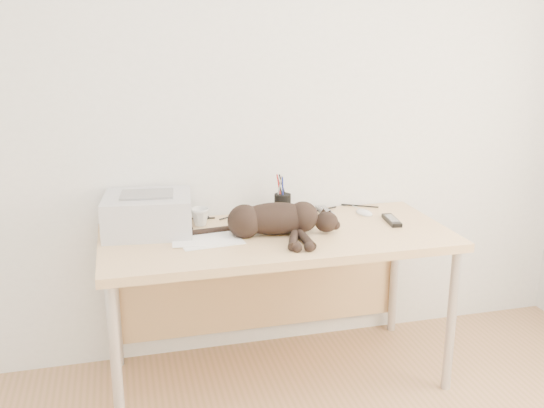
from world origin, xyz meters
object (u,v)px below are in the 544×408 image
object	(u,v)px
printer	(148,213)
cat	(272,221)
desk	(273,254)
pen_cup	(283,205)
mug	(200,217)
mouse	(364,211)

from	to	relation	value
printer	cat	xyz separation A→B (m)	(0.54, -0.18, -0.02)
desk	pen_cup	xyz separation A→B (m)	(0.09, 0.17, 0.19)
printer	mug	xyz separation A→B (m)	(0.24, 0.04, -0.05)
cat	mouse	xyz separation A→B (m)	(0.54, 0.20, -0.05)
desk	pen_cup	size ratio (longest dim) A/B	7.56
pen_cup	desk	bearing A→B (deg)	-118.83
pen_cup	mouse	distance (m)	0.42
printer	cat	size ratio (longest dim) A/B	0.62
cat	mug	xyz separation A→B (m)	(-0.30, 0.22, -0.03)
mouse	desk	bearing A→B (deg)	179.82
desk	cat	size ratio (longest dim) A/B	2.34
mouse	pen_cup	bearing A→B (deg)	158.72
mug	mouse	distance (m)	0.83
pen_cup	cat	bearing A→B (deg)	-114.96
cat	mug	size ratio (longest dim) A/B	7.59
cat	pen_cup	size ratio (longest dim) A/B	3.23
desk	mouse	bearing A→B (deg)	11.26
pen_cup	mouse	xyz separation A→B (m)	(0.41, -0.07, -0.04)
desk	mug	distance (m)	0.39
printer	mouse	bearing A→B (deg)	0.90
desk	mug	world-z (taller)	mug
pen_cup	mouse	bearing A→B (deg)	-9.85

